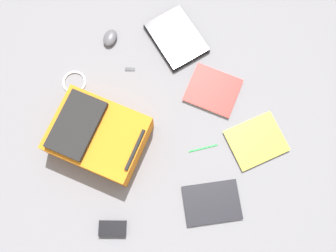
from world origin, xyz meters
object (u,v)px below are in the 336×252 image
(book_manual, at_px, (213,90))
(book_red, at_px, (256,141))
(cable_coil, at_px, (74,82))
(laptop, at_px, (176,38))
(usb_stick, at_px, (130,69))
(computer_mouse, at_px, (110,38))
(backpack, at_px, (98,136))
(power_brick, at_px, (113,228))
(book_blue, at_px, (212,203))
(pen_black, at_px, (203,148))

(book_manual, distance_m, book_red, 0.33)
(cable_coil, bearing_deg, laptop, -84.14)
(book_red, xyz_separation_m, usb_stick, (0.57, 0.47, -0.01))
(book_red, height_order, computer_mouse, computer_mouse)
(backpack, xyz_separation_m, book_red, (-0.26, -0.72, -0.07))
(laptop, bearing_deg, cable_coil, 95.86)
(book_red, relative_size, computer_mouse, 2.82)
(laptop, relative_size, book_manual, 1.05)
(backpack, xyz_separation_m, power_brick, (-0.42, 0.06, -0.07))
(computer_mouse, height_order, usb_stick, computer_mouse)
(book_manual, height_order, book_red, book_manual)
(power_brick, height_order, usb_stick, power_brick)
(book_red, distance_m, book_blue, 0.38)
(book_red, relative_size, book_blue, 0.94)
(book_manual, distance_m, computer_mouse, 0.61)
(laptop, relative_size, cable_coil, 2.84)
(power_brick, relative_size, pen_black, 0.87)
(power_brick, relative_size, usb_stick, 2.48)
(backpack, distance_m, pen_black, 0.51)
(computer_mouse, relative_size, pen_black, 0.68)
(book_red, bearing_deg, computer_mouse, 34.25)
(book_blue, relative_size, usb_stick, 5.82)
(book_red, height_order, book_blue, book_red)
(book_manual, relative_size, computer_mouse, 3.36)
(laptop, xyz_separation_m, book_blue, (-0.86, 0.12, -0.01))
(book_manual, height_order, pen_black, book_manual)
(computer_mouse, bearing_deg, book_manual, -10.43)
(pen_black, bearing_deg, book_red, -101.33)
(backpack, relative_size, book_manual, 1.61)
(book_red, bearing_deg, laptop, 16.16)
(book_blue, relative_size, pen_black, 2.04)
(book_blue, xyz_separation_m, cable_coil, (0.80, 0.45, -0.00))
(laptop, height_order, book_manual, laptop)
(book_manual, bearing_deg, power_brick, 125.40)
(laptop, height_order, book_blue, laptop)
(computer_mouse, distance_m, cable_coil, 0.30)
(book_blue, distance_m, computer_mouse, 0.99)
(book_blue, bearing_deg, computer_mouse, 12.09)
(usb_stick, bearing_deg, pen_black, -157.44)
(laptop, relative_size, usb_stick, 6.86)
(book_blue, distance_m, pen_black, 0.27)
(backpack, relative_size, laptop, 1.54)
(laptop, bearing_deg, computer_mouse, 71.18)
(usb_stick, bearing_deg, computer_mouse, 13.34)
(book_manual, relative_size, usb_stick, 6.54)
(pen_black, bearing_deg, usb_stick, 22.56)
(book_red, bearing_deg, usb_stick, 39.84)
(book_manual, bearing_deg, backpack, 95.51)
(power_brick, bearing_deg, book_red, -78.03)
(usb_stick, bearing_deg, backpack, 141.12)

